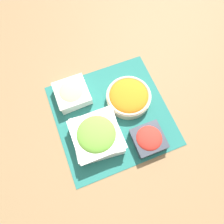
% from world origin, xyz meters
% --- Properties ---
extents(ground_plane, '(3.00, 3.00, 0.00)m').
position_xyz_m(ground_plane, '(0.00, 0.00, 0.00)').
color(ground_plane, olive).
extents(placemat, '(0.47, 0.48, 0.00)m').
position_xyz_m(placemat, '(0.00, 0.00, 0.00)').
color(placemat, '#236B60').
rests_on(placemat, ground_plane).
extents(carrot_bowl, '(0.19, 0.19, 0.06)m').
position_xyz_m(carrot_bowl, '(-0.04, 0.09, 0.03)').
color(carrot_bowl, beige).
rests_on(carrot_bowl, placemat).
extents(lettuce_bowl, '(0.20, 0.20, 0.09)m').
position_xyz_m(lettuce_bowl, '(0.08, -0.10, 0.05)').
color(lettuce_bowl, white).
rests_on(lettuce_bowl, placemat).
extents(cucumber_bowl, '(0.14, 0.14, 0.06)m').
position_xyz_m(cucumber_bowl, '(-0.15, -0.13, 0.03)').
color(cucumber_bowl, silver).
rests_on(cucumber_bowl, placemat).
extents(tomato_bowl, '(0.12, 0.12, 0.06)m').
position_xyz_m(tomato_bowl, '(0.16, 0.09, 0.03)').
color(tomato_bowl, '#333842').
rests_on(tomato_bowl, placemat).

